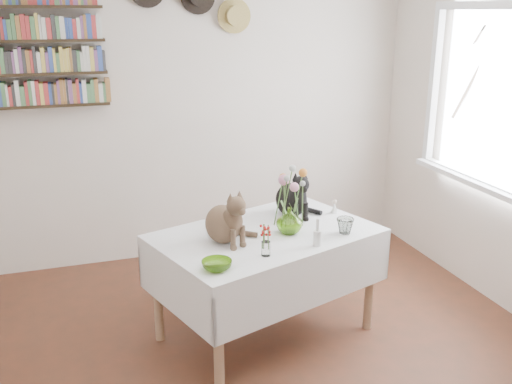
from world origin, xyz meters
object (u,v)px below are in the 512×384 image
object	(u,v)px
dining_table	(266,258)
tabby_cat	(223,214)
black_cat	(291,191)
flower_vase	(289,220)
bookshelf_unit	(36,46)

from	to	relation	value
dining_table	tabby_cat	bearing A→B (deg)	-170.05
black_cat	dining_table	bearing A→B (deg)	-143.77
black_cat	flower_vase	size ratio (longest dim) A/B	1.97
flower_vase	bookshelf_unit	size ratio (longest dim) A/B	0.18
flower_vase	bookshelf_unit	world-z (taller)	bookshelf_unit
dining_table	black_cat	world-z (taller)	black_cat
dining_table	tabby_cat	xyz separation A→B (m)	(-0.30, -0.05, 0.36)
flower_vase	tabby_cat	bearing A→B (deg)	179.48
tabby_cat	bookshelf_unit	xyz separation A→B (m)	(-1.02, 1.49, 0.93)
black_cat	flower_vase	xyz separation A→B (m)	(-0.14, -0.31, -0.08)
flower_vase	bookshelf_unit	bearing A→B (deg)	134.18
dining_table	flower_vase	bearing A→B (deg)	-22.19
dining_table	flower_vase	world-z (taller)	flower_vase
black_cat	flower_vase	bearing A→B (deg)	-120.33
tabby_cat	black_cat	world-z (taller)	tabby_cat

